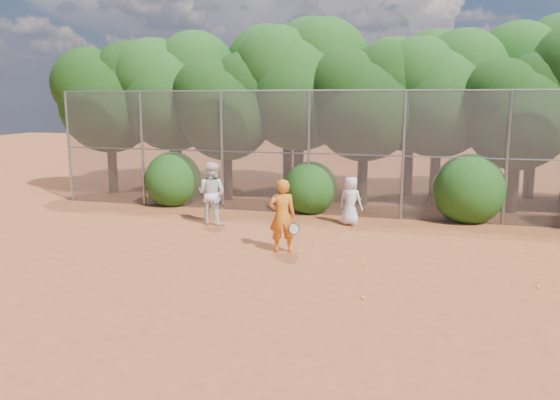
% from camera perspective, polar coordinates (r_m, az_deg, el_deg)
% --- Properties ---
extents(ground, '(80.00, 80.00, 0.00)m').
position_cam_1_polar(ground, '(12.18, 1.44, -7.43)').
color(ground, '#9E4A23').
rests_on(ground, ground).
extents(fence_back, '(20.05, 0.09, 4.03)m').
position_cam_1_polar(fence_back, '(17.57, 5.82, 4.95)').
color(fence_back, gray).
rests_on(fence_back, ground).
extents(tree_0, '(4.38, 3.81, 6.00)m').
position_cam_1_polar(tree_0, '(22.82, -17.32, 10.55)').
color(tree_0, black).
rests_on(tree_0, ground).
extents(tree_1, '(4.64, 4.03, 6.35)m').
position_cam_1_polar(tree_1, '(22.04, -11.03, 11.45)').
color(tree_1, black).
rests_on(tree_1, ground).
extents(tree_2, '(3.99, 3.47, 5.47)m').
position_cam_1_polar(tree_2, '(20.40, -5.47, 10.04)').
color(tree_2, black).
rests_on(tree_2, ground).
extents(tree_3, '(4.89, 4.26, 6.70)m').
position_cam_1_polar(tree_3, '(20.64, 2.20, 12.34)').
color(tree_3, black).
rests_on(tree_3, ground).
extents(tree_4, '(4.19, 3.64, 5.73)m').
position_cam_1_polar(tree_4, '(19.60, 9.00, 10.45)').
color(tree_4, black).
rests_on(tree_4, ground).
extents(tree_5, '(4.51, 3.92, 6.17)m').
position_cam_1_polar(tree_5, '(20.28, 16.46, 10.97)').
color(tree_5, black).
rests_on(tree_5, ground).
extents(tree_6, '(3.86, 3.36, 5.29)m').
position_cam_1_polar(tree_6, '(19.48, 23.84, 8.84)').
color(tree_6, black).
rests_on(tree_6, ground).
extents(tree_9, '(4.83, 4.20, 6.62)m').
position_cam_1_polar(tree_9, '(24.55, -10.75, 11.76)').
color(tree_9, black).
rests_on(tree_9, ground).
extents(tree_10, '(5.15, 4.48, 7.06)m').
position_cam_1_polar(tree_10, '(23.02, 1.01, 12.75)').
color(tree_10, black).
rests_on(tree_10, ground).
extents(tree_11, '(4.64, 4.03, 6.35)m').
position_cam_1_polar(tree_11, '(21.90, 13.75, 11.35)').
color(tree_11, black).
rests_on(tree_11, ground).
extents(tree_12, '(5.02, 4.37, 6.88)m').
position_cam_1_polar(tree_12, '(22.82, 25.45, 11.47)').
color(tree_12, black).
rests_on(tree_12, ground).
extents(bush_0, '(2.00, 2.00, 2.00)m').
position_cam_1_polar(bush_0, '(19.81, -11.12, 2.37)').
color(bush_0, '#184511').
rests_on(bush_0, ground).
extents(bush_1, '(1.80, 1.80, 1.80)m').
position_cam_1_polar(bush_1, '(18.17, 3.17, 1.51)').
color(bush_1, '#184511').
rests_on(bush_1, ground).
extents(bush_2, '(2.20, 2.20, 2.20)m').
position_cam_1_polar(bush_2, '(17.79, 19.13, 1.39)').
color(bush_2, '#184511').
rests_on(bush_2, ground).
extents(player_yellow, '(0.89, 0.67, 1.83)m').
position_cam_1_polar(player_yellow, '(13.43, 0.24, -1.67)').
color(player_yellow, orange).
rests_on(player_yellow, ground).
extents(player_teen, '(0.85, 0.70, 1.52)m').
position_cam_1_polar(player_teen, '(16.47, 7.39, -0.02)').
color(player_teen, white).
rests_on(player_teen, ground).
extents(player_white, '(1.02, 0.90, 1.89)m').
position_cam_1_polar(player_white, '(16.55, -7.15, 0.70)').
color(player_white, white).
rests_on(player_white, ground).
extents(ball_0, '(0.07, 0.07, 0.07)m').
position_cam_1_polar(ball_0, '(12.66, 8.78, -6.68)').
color(ball_0, gold).
rests_on(ball_0, ground).
extents(ball_1, '(0.07, 0.07, 0.07)m').
position_cam_1_polar(ball_1, '(10.63, 8.67, -10.09)').
color(ball_1, gold).
rests_on(ball_1, ground).
extents(ball_2, '(0.07, 0.07, 0.07)m').
position_cam_1_polar(ball_2, '(12.25, 25.35, -8.20)').
color(ball_2, gold).
rests_on(ball_2, ground).
extents(ball_3, '(0.07, 0.07, 0.07)m').
position_cam_1_polar(ball_3, '(13.54, 2.07, -5.41)').
color(ball_3, gold).
rests_on(ball_3, ground).
extents(ball_4, '(0.07, 0.07, 0.07)m').
position_cam_1_polar(ball_4, '(16.36, 13.63, -2.89)').
color(ball_4, gold).
rests_on(ball_4, ground).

